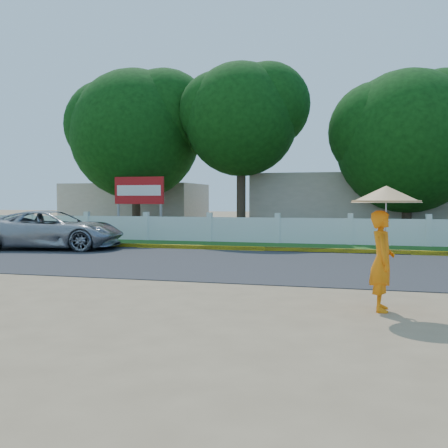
{
  "coord_description": "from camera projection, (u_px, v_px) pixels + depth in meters",
  "views": [
    {
      "loc": [
        3.02,
        -9.84,
        1.94
      ],
      "look_at": [
        0.0,
        2.0,
        1.3
      ],
      "focal_mm": 40.0,
      "sensor_mm": 36.0,
      "label": 1
    }
  ],
  "objects": [
    {
      "name": "ground",
      "position": [
        200.0,
        291.0,
        10.37
      ],
      "size": [
        120.0,
        120.0,
        0.0
      ],
      "primitive_type": "plane",
      "color": "#9E8460",
      "rests_on": "ground"
    },
    {
      "name": "road",
      "position": [
        245.0,
        263.0,
        14.72
      ],
      "size": [
        60.0,
        7.0,
        0.02
      ],
      "primitive_type": "cube",
      "color": "#38383A",
      "rests_on": "ground"
    },
    {
      "name": "grass_verge",
      "position": [
        272.0,
        246.0,
        19.8
      ],
      "size": [
        60.0,
        3.5,
        0.03
      ],
      "primitive_type": "cube",
      "color": "#2D601E",
      "rests_on": "ground"
    },
    {
      "name": "curb",
      "position": [
        265.0,
        249.0,
        18.15
      ],
      "size": [
        40.0,
        0.18,
        0.16
      ],
      "primitive_type": "cube",
      "color": "yellow",
      "rests_on": "ground"
    },
    {
      "name": "fence",
      "position": [
        278.0,
        231.0,
        21.18
      ],
      "size": [
        40.0,
        0.1,
        1.1
      ],
      "primitive_type": "cube",
      "color": "silver",
      "rests_on": "ground"
    },
    {
      "name": "building_near",
      "position": [
        351.0,
        204.0,
        26.96
      ],
      "size": [
        10.0,
        6.0,
        3.2
      ],
      "primitive_type": "cube",
      "color": "#B7AD99",
      "rests_on": "ground"
    },
    {
      "name": "building_far",
      "position": [
        136.0,
        207.0,
        31.15
      ],
      "size": [
        8.0,
        5.0,
        2.8
      ],
      "primitive_type": "cube",
      "color": "#B7AD99",
      "rests_on": "ground"
    },
    {
      "name": "vehicle",
      "position": [
        53.0,
        230.0,
        18.9
      ],
      "size": [
        5.61,
        3.28,
        1.47
      ],
      "primitive_type": "imported",
      "rotation": [
        0.0,
        0.0,
        1.74
      ],
      "color": "#9B9EA3",
      "rests_on": "ground"
    },
    {
      "name": "monk_with_parasol",
      "position": [
        384.0,
        230.0,
        8.5
      ],
      "size": [
        1.18,
        1.18,
        2.15
      ],
      "color": "orange",
      "rests_on": "ground"
    },
    {
      "name": "billboard",
      "position": [
        139.0,
        194.0,
        23.84
      ],
      "size": [
        2.5,
        0.13,
        2.95
      ],
      "color": "gray",
      "rests_on": "ground"
    },
    {
      "name": "tree_row",
      "position": [
        381.0,
        127.0,
        22.81
      ],
      "size": [
        30.85,
        7.52,
        9.03
      ],
      "color": "#473828",
      "rests_on": "ground"
    }
  ]
}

